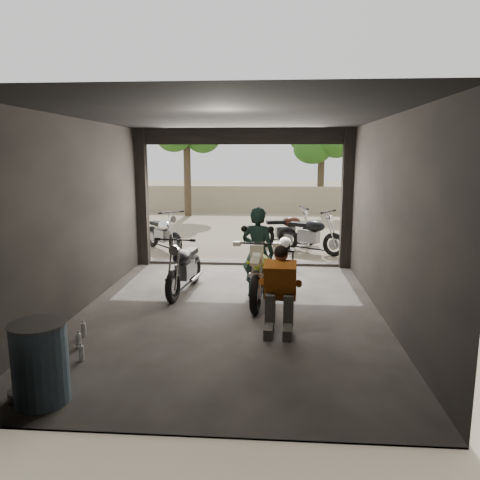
# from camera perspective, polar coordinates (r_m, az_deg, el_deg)

# --- Properties ---
(ground) EXTENTS (80.00, 80.00, 0.00)m
(ground) POSITION_cam_1_polar(r_m,az_deg,el_deg) (7.90, -1.32, -8.92)
(ground) COLOR #7A6D56
(ground) RESTS_ON ground
(garage) EXTENTS (7.00, 7.13, 3.20)m
(garage) POSITION_cam_1_polar(r_m,az_deg,el_deg) (8.12, -0.99, 0.92)
(garage) COLOR #2D2B28
(garage) RESTS_ON ground
(boundary_wall) EXTENTS (18.00, 0.30, 1.20)m
(boundary_wall) POSITION_cam_1_polar(r_m,az_deg,el_deg) (21.53, 2.27, 4.99)
(boundary_wall) COLOR gray
(boundary_wall) RESTS_ON ground
(tree_left) EXTENTS (2.20, 2.20, 5.60)m
(tree_left) POSITION_cam_1_polar(r_m,az_deg,el_deg) (20.32, -6.57, 14.17)
(tree_left) COLOR #382B1E
(tree_left) RESTS_ON ground
(tree_right) EXTENTS (2.20, 2.20, 5.00)m
(tree_right) POSITION_cam_1_polar(r_m,az_deg,el_deg) (21.55, 9.98, 12.73)
(tree_right) COLOR #382B1E
(tree_right) RESTS_ON ground
(main_bike) EXTENTS (0.91, 1.87, 1.20)m
(main_bike) POSITION_cam_1_polar(r_m,az_deg,el_deg) (8.34, 2.55, -3.57)
(main_bike) COLOR beige
(main_bike) RESTS_ON ground
(left_bike) EXTENTS (0.89, 1.76, 1.14)m
(left_bike) POSITION_cam_1_polar(r_m,az_deg,el_deg) (8.96, -6.82, -2.86)
(left_bike) COLOR black
(left_bike) RESTS_ON ground
(outside_bike_a) EXTENTS (1.63, 1.73, 1.14)m
(outside_bike_a) POSITION_cam_1_polar(r_m,az_deg,el_deg) (12.97, -9.35, 1.18)
(outside_bike_a) COLOR black
(outside_bike_a) RESTS_ON ground
(outside_bike_b) EXTENTS (1.80, 1.09, 1.14)m
(outside_bike_b) POSITION_cam_1_polar(r_m,az_deg,el_deg) (13.46, 5.76, 1.59)
(outside_bike_b) COLOR #3D190E
(outside_bike_b) RESTS_ON ground
(outside_bike_c) EXTENTS (1.86, 1.57, 1.18)m
(outside_bike_c) POSITION_cam_1_polar(r_m,az_deg,el_deg) (12.62, 8.59, 1.05)
(outside_bike_c) COLOR black
(outside_bike_c) RESTS_ON ground
(rider) EXTENTS (0.72, 0.59, 1.69)m
(rider) POSITION_cam_1_polar(r_m,az_deg,el_deg) (8.53, 2.19, -1.57)
(rider) COLOR black
(rider) RESTS_ON ground
(mechanic) EXTENTS (0.69, 0.90, 1.24)m
(mechanic) POSITION_cam_1_polar(r_m,az_deg,el_deg) (6.94, 4.85, -6.34)
(mechanic) COLOR #C26319
(mechanic) RESTS_ON ground
(stool) EXTENTS (0.36, 0.36, 0.50)m
(stool) POSITION_cam_1_polar(r_m,az_deg,el_deg) (10.65, 5.66, -1.50)
(stool) COLOR black
(stool) RESTS_ON ground
(helmet) EXTENTS (0.33, 0.34, 0.27)m
(helmet) POSITION_cam_1_polar(r_m,az_deg,el_deg) (10.62, 5.51, -0.38)
(helmet) COLOR silver
(helmet) RESTS_ON stool
(oil_drum) EXTENTS (0.61, 0.61, 0.89)m
(oil_drum) POSITION_cam_1_polar(r_m,az_deg,el_deg) (5.49, -23.16, -13.74)
(oil_drum) COLOR #3F566A
(oil_drum) RESTS_ON ground
(sign_post) EXTENTS (0.89, 0.08, 2.66)m
(sign_post) POSITION_cam_1_polar(r_m,az_deg,el_deg) (11.35, 17.77, 5.89)
(sign_post) COLOR black
(sign_post) RESTS_ON ground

